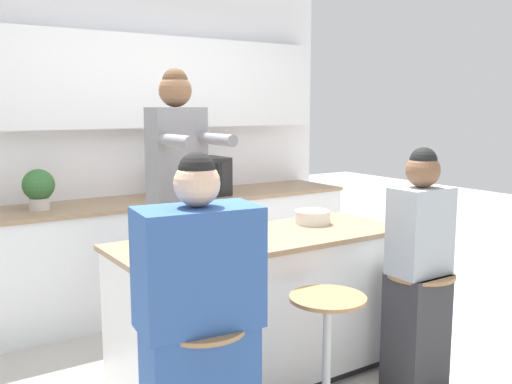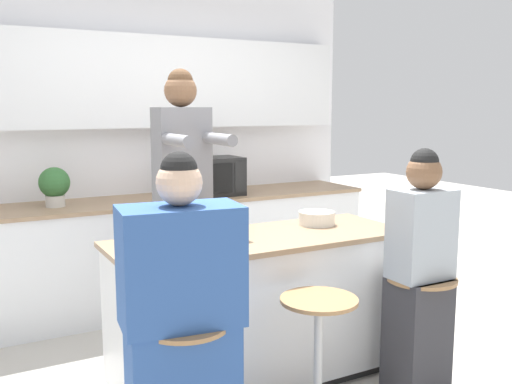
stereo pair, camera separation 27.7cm
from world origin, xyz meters
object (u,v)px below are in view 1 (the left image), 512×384
(person_wrapped_blanket, at_px, (199,328))
(fruit_bowl, at_px, (312,217))
(person_seated_near, at_px, (418,279))
(potted_plant, at_px, (39,187))
(kitchen_island, at_px, (262,308))
(person_cooking, at_px, (178,213))
(bar_stool_center, at_px, (327,353))
(cooking_pot, at_px, (211,226))
(banana_bunch, at_px, (157,250))
(bar_stool_rightmost, at_px, (418,323))
(coffee_cup_near, at_px, (188,251))
(microwave, at_px, (197,177))

(person_wrapped_blanket, relative_size, fruit_bowl, 6.29)
(person_seated_near, relative_size, fruit_bowl, 6.14)
(potted_plant, bearing_deg, kitchen_island, -60.41)
(potted_plant, bearing_deg, person_cooking, -56.69)
(bar_stool_center, xyz_separation_m, potted_plant, (-0.88, 2.14, 0.67))
(cooking_pot, bearing_deg, kitchen_island, -18.78)
(person_wrapped_blanket, bearing_deg, kitchen_island, 45.70)
(person_seated_near, xyz_separation_m, banana_bunch, (-1.37, 0.52, 0.25))
(fruit_bowl, bearing_deg, cooking_pot, -178.63)
(bar_stool_center, height_order, potted_plant, potted_plant)
(bar_stool_rightmost, bearing_deg, potted_plant, 126.85)
(bar_stool_center, relative_size, coffee_cup_near, 6.57)
(person_seated_near, relative_size, potted_plant, 4.76)
(kitchen_island, distance_m, microwave, 1.66)
(person_cooking, height_order, person_wrapped_blanket, person_cooking)
(bar_stool_center, distance_m, bar_stool_rightmost, 0.71)
(person_cooking, relative_size, person_wrapped_blanket, 1.29)
(person_seated_near, xyz_separation_m, cooking_pot, (-0.97, 0.67, 0.30))
(banana_bunch, bearing_deg, person_wrapped_blanket, -94.14)
(kitchen_island, relative_size, cooking_pot, 5.35)
(cooking_pot, bearing_deg, fruit_bowl, 1.37)
(person_cooking, xyz_separation_m, coffee_cup_near, (-0.35, -0.83, -0.02))
(bar_stool_rightmost, relative_size, person_wrapped_blanket, 0.47)
(kitchen_island, relative_size, bar_stool_center, 2.58)
(microwave, relative_size, potted_plant, 1.65)
(microwave, bearing_deg, bar_stool_rightmost, -80.74)
(fruit_bowl, height_order, banana_bunch, fruit_bowl)
(cooking_pot, xyz_separation_m, potted_plant, (-0.59, 1.45, 0.10))
(person_seated_near, height_order, fruit_bowl, person_seated_near)
(kitchen_island, distance_m, banana_bunch, 0.82)
(person_seated_near, bearing_deg, banana_bunch, 159.73)
(bar_stool_rightmost, bearing_deg, cooking_pot, 146.24)
(fruit_bowl, distance_m, banana_bunch, 1.16)
(person_wrapped_blanket, bearing_deg, fruit_bowl, 37.33)
(bar_stool_center, bearing_deg, bar_stool_rightmost, 1.36)
(fruit_bowl, distance_m, microwave, 1.40)
(bar_stool_rightmost, relative_size, fruit_bowl, 2.99)
(fruit_bowl, xyz_separation_m, coffee_cup_near, (-1.07, -0.35, 0.00))
(fruit_bowl, bearing_deg, kitchen_island, -166.05)
(bar_stool_rightmost, relative_size, cooking_pot, 2.07)
(person_wrapped_blanket, bearing_deg, microwave, 69.60)
(cooking_pot, bearing_deg, banana_bunch, -159.08)
(bar_stool_center, relative_size, bar_stool_rightmost, 1.00)
(person_cooking, relative_size, person_seated_near, 1.33)
(person_cooking, bearing_deg, bar_stool_rightmost, -49.15)
(kitchen_island, relative_size, coffee_cup_near, 16.98)
(person_seated_near, distance_m, coffee_cup_near, 1.35)
(bar_stool_rightmost, bearing_deg, person_cooking, 129.56)
(kitchen_island, distance_m, person_wrapped_blanket, 0.95)
(banana_bunch, relative_size, microwave, 0.36)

